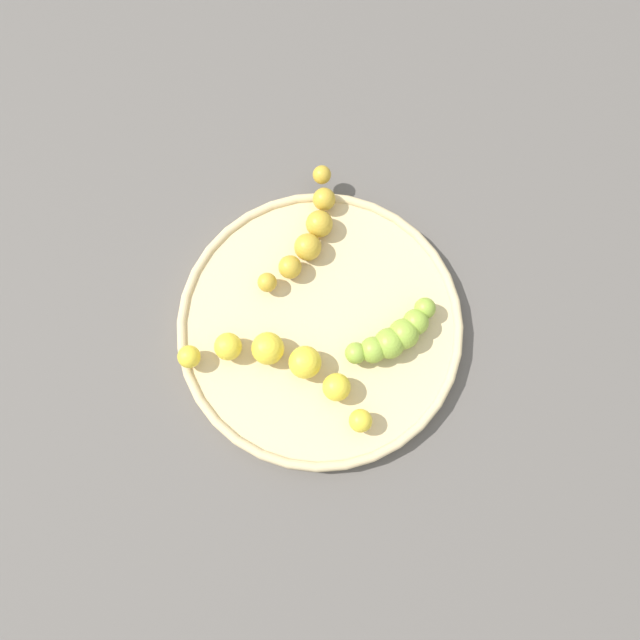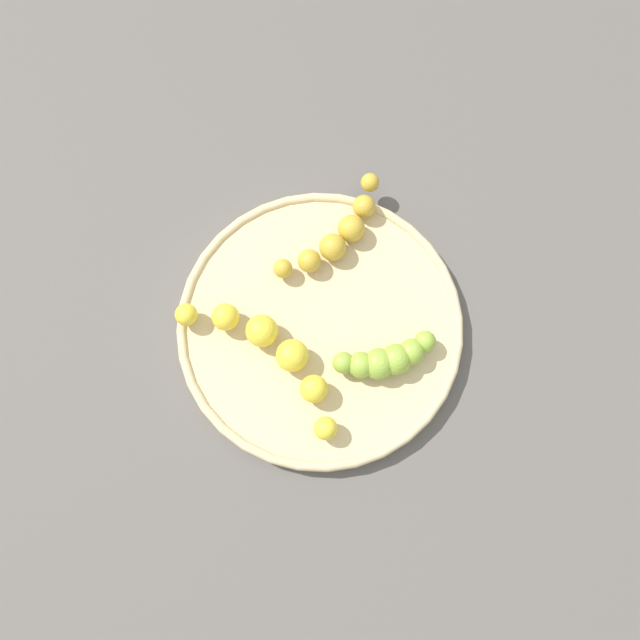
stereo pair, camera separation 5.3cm
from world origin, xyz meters
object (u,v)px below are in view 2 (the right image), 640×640
banana_green (386,359)px  banana_spotted (338,234)px  fruit_bowl (320,326)px  banana_yellow (270,351)px

banana_green → banana_spotted: (-0.04, 0.14, -0.00)m
fruit_bowl → banana_green: size_ratio=2.83×
banana_yellow → banana_green: (0.12, -0.01, -0.00)m
banana_yellow → banana_spotted: banana_yellow is taller
banana_green → banana_spotted: size_ratio=0.90×
banana_yellow → banana_spotted: size_ratio=1.34×
banana_green → banana_spotted: bearing=-175.2°
banana_yellow → banana_green: size_ratio=1.49×
banana_yellow → banana_spotted: bearing=10.7°
banana_yellow → banana_spotted: (0.07, 0.12, -0.00)m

